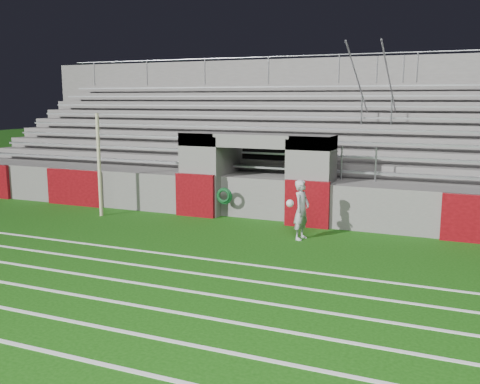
% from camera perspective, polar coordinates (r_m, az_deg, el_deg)
% --- Properties ---
extents(ground, '(90.00, 90.00, 0.00)m').
position_cam_1_polar(ground, '(13.49, -3.76, -5.76)').
color(ground, '#14480C').
rests_on(ground, ground).
extents(field_post, '(0.11, 0.11, 3.21)m').
position_cam_1_polar(field_post, '(17.21, -14.79, 2.78)').
color(field_post, '#BAB38A').
rests_on(field_post, ground).
extents(field_markings, '(28.00, 8.09, 0.01)m').
position_cam_1_polar(field_markings, '(9.54, -17.65, -12.98)').
color(field_markings, white).
rests_on(field_markings, ground).
extents(stadium_structure, '(26.00, 8.48, 5.42)m').
position_cam_1_polar(stadium_structure, '(20.54, 6.17, 3.84)').
color(stadium_structure, '#5B5956').
rests_on(stadium_structure, ground).
extents(goalkeeper_with_ball, '(0.58, 0.62, 1.58)m').
position_cam_1_polar(goalkeeper_with_ball, '(14.03, 6.56, -1.88)').
color(goalkeeper_with_ball, '#A6ABB0').
rests_on(goalkeeper_with_ball, ground).
extents(hose_coil, '(0.52, 0.14, 0.52)m').
position_cam_1_polar(hose_coil, '(16.25, -1.71, -0.42)').
color(hose_coil, '#0C3E1A').
rests_on(hose_coil, ground).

